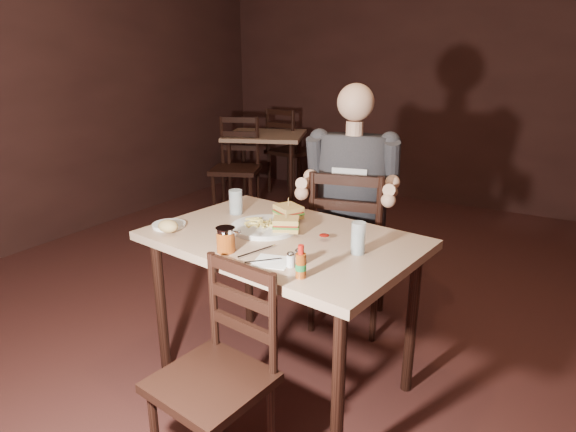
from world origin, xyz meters
The scene contains 24 objects.
room_shell centered at (0.00, 0.00, 1.40)m, with size 7.00×7.00×7.00m.
main_table centered at (-0.25, -0.07, 0.69)m, with size 1.28×0.95×0.77m.
bg_table centered at (-2.00, 2.50, 0.68)m, with size 1.04×1.04×0.77m.
chair_far centered at (-0.20, 0.62, 0.48)m, with size 0.44×0.49×0.96m, color black, non-canonical shape.
chair_near centered at (-0.18, -0.69, 0.41)m, with size 0.38×0.42×0.82m, color black, non-canonical shape.
bg_chair_far centered at (-2.00, 3.05, 0.50)m, with size 0.46×0.50×0.99m, color black, non-canonical shape.
bg_chair_near centered at (-2.00, 1.95, 0.49)m, with size 0.45×0.49×0.98m, color black, non-canonical shape.
diner centered at (-0.19, 0.58, 0.95)m, with size 0.53×0.41×0.91m, color #302E33, non-canonical shape.
dinner_plate centered at (-0.36, -0.04, 0.78)m, with size 0.31×0.31×0.02m, color white.
sandwich_left centered at (-0.33, 0.12, 0.84)m, with size 0.13×0.10×0.11m, color #DEB665, non-canonical shape.
sandwich_right centered at (-0.24, -0.05, 0.84)m, with size 0.11×0.09×0.10m, color #DEB665, non-canonical shape.
fries_pile centered at (-0.36, -0.04, 0.81)m, with size 0.25×0.17×0.04m, color #E3CC6C, non-canonical shape.
ketchup_dollop centered at (-0.06, -0.03, 0.79)m, with size 0.04×0.04×0.01m, color maroon.
glass_left centered at (-0.62, 0.09, 0.83)m, with size 0.07×0.07×0.13m, color silver.
glass_right centered at (0.13, -0.09, 0.84)m, with size 0.06×0.06×0.13m, color silver.
hot_sauce centered at (0.04, -0.41, 0.83)m, with size 0.04×0.04×0.13m, color #84380F, non-canonical shape.
salt_shaker centered at (-0.04, -0.35, 0.80)m, with size 0.03×0.03×0.06m, color white, non-canonical shape.
pepper_shaker centered at (-0.02, -0.32, 0.80)m, with size 0.04×0.04×0.06m, color #38332D, non-canonical shape.
syrup_dispenser centered at (-0.35, -0.35, 0.82)m, with size 0.08×0.08×0.11m, color #84380F, non-canonical shape.
napkin centered at (-0.13, -0.35, 0.77)m, with size 0.14×0.13×0.00m, color white.
knife centered at (-0.23, -0.29, 0.78)m, with size 0.01×0.20×0.00m, color silver.
fork centered at (-0.16, -0.36, 0.78)m, with size 0.01×0.15×0.00m, color silver.
side_plate centered at (-0.77, -0.24, 0.78)m, with size 0.15×0.15×0.01m, color white.
bread_roll centered at (-0.70, -0.32, 0.81)m, with size 0.10×0.08×0.06m, color tan.
Camera 1 is at (0.80, -1.82, 1.53)m, focal length 30.00 mm.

